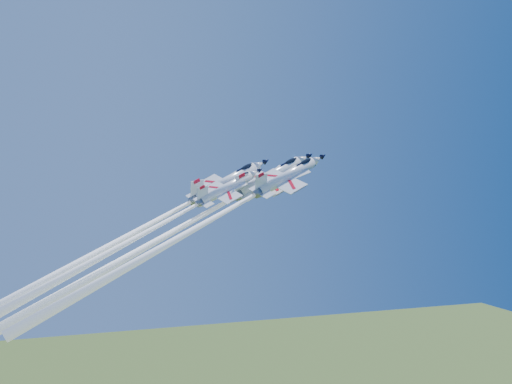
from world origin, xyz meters
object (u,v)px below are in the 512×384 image
object	(u,v)px
jet_lead	(147,247)
jet_left	(105,248)
jet_slot	(138,237)
jet_right	(195,229)

from	to	relation	value
jet_lead	jet_left	size ratio (longest dim) A/B	1.03
jet_left	jet_slot	size ratio (longest dim) A/B	1.35
jet_left	jet_slot	bearing A→B (deg)	26.66
jet_right	jet_slot	distance (m)	9.61
jet_left	jet_lead	bearing A→B (deg)	36.86
jet_left	jet_right	bearing A→B (deg)	35.46
jet_right	jet_lead	bearing A→B (deg)	-145.76
jet_lead	jet_left	xyz separation A→B (m)	(-6.21, 4.22, -0.49)
jet_right	jet_slot	xyz separation A→B (m)	(-8.28, 4.65, -1.42)
jet_lead	jet_left	bearing A→B (deg)	-143.14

